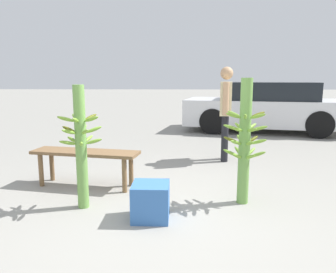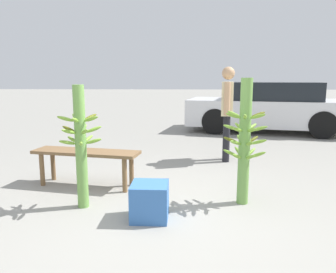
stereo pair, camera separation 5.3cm
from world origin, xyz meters
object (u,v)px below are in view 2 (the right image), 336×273
banana_stalk_left (81,145)px  vendor_person (227,106)px  market_bench (86,156)px  produce_crate (150,201)px  parked_car (268,107)px  banana_stalk_center (245,141)px

banana_stalk_left → vendor_person: vendor_person is taller
banana_stalk_left → vendor_person: 2.84m
market_bench → produce_crate: market_bench is taller
produce_crate → parked_car: bearing=66.0°
banana_stalk_center → market_bench: 2.03m
vendor_person → parked_car: 3.57m
market_bench → banana_stalk_center: bearing=-4.9°
banana_stalk_center → parked_car: banana_stalk_center is taller
banana_stalk_left → market_bench: 0.79m
banana_stalk_left → vendor_person: bearing=50.1°
banana_stalk_center → banana_stalk_left: bearing=-173.4°
vendor_person → market_bench: (-1.98, -1.46, -0.55)m
vendor_person → parked_car: size_ratio=0.37×
parked_car → produce_crate: 6.23m
parked_car → banana_stalk_center: bearing=175.5°
banana_stalk_left → market_bench: banana_stalk_left is taller
vendor_person → market_bench: bearing=134.7°
parked_car → vendor_person: bearing=167.3°
banana_stalk_left → parked_car: banana_stalk_left is taller
market_bench → produce_crate: size_ratio=3.94×
vendor_person → banana_stalk_left: bearing=148.5°
market_bench → parked_car: size_ratio=0.33×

